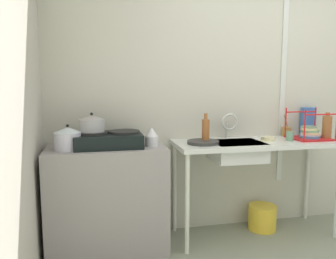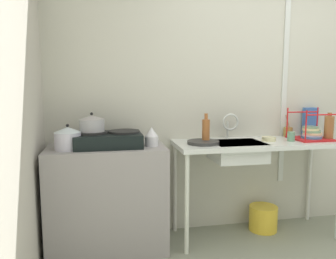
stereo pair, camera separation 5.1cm
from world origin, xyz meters
name	(u,v)px [view 1 (the left image)]	position (x,y,z in m)	size (l,w,h in m)	color
wall_back	(272,83)	(0.00, 1.57, 1.39)	(5.11, 0.10, 2.78)	beige
wall_metal_strip	(284,69)	(0.08, 1.51, 1.53)	(0.05, 0.01, 2.23)	silver
counter_concrete	(107,199)	(-1.64, 1.26, 0.44)	(0.96, 0.52, 0.88)	gray
counter_sink	(256,149)	(-0.31, 1.26, 0.80)	(1.48, 0.52, 0.88)	silver
stove	(108,139)	(-1.62, 1.26, 0.94)	(0.53, 0.39, 0.13)	black
pot_on_left_burner	(92,123)	(-1.75, 1.26, 1.07)	(0.20, 0.20, 0.15)	#99989D
pot_beside_stove	(68,139)	(-1.93, 1.18, 0.97)	(0.21, 0.21, 0.20)	silver
percolator	(152,137)	(-1.27, 1.21, 0.95)	(0.11, 0.11, 0.16)	silver
sink_basin	(237,151)	(-0.50, 1.24, 0.80)	(0.44, 0.38, 0.16)	silver
faucet	(229,123)	(-0.51, 1.40, 1.03)	(0.16, 0.09, 0.24)	silver
frying_pan	(203,142)	(-0.82, 1.22, 0.89)	(0.27, 0.27, 0.03)	#30302F
dish_rack	(310,133)	(0.22, 1.25, 0.93)	(0.34, 0.32, 0.28)	red
cup_by_rack	(290,136)	(-0.01, 1.21, 0.92)	(0.07, 0.07, 0.08)	slate
small_bowl_on_drainboard	(268,139)	(-0.20, 1.26, 0.89)	(0.12, 0.12, 0.04)	beige
bottle_by_sink	(206,130)	(-0.79, 1.26, 0.98)	(0.07, 0.07, 0.26)	#97562A
bottle_by_rack	(327,127)	(0.38, 1.22, 0.99)	(0.08, 0.08, 0.25)	brown
cereal_box	(308,121)	(0.35, 1.47, 1.01)	(0.14, 0.05, 0.28)	#3B6CBB
utensil_jar	(286,131)	(0.11, 1.45, 0.92)	(0.08, 0.08, 0.21)	olive
bucket_on_floor	(262,217)	(-0.18, 1.33, 0.12)	(0.26, 0.26, 0.23)	gold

